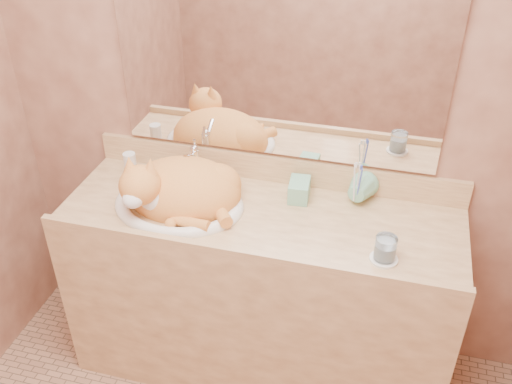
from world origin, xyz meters
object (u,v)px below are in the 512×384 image
(sink_basin, at_px, (178,189))
(toothbrush_cup, at_px, (356,196))
(cat, at_px, (178,187))
(vanity_counter, at_px, (259,294))
(soap_dispenser, at_px, (298,188))
(water_glass, at_px, (385,248))

(sink_basin, xyz_separation_m, toothbrush_cup, (0.69, 0.17, -0.03))
(sink_basin, distance_m, cat, 0.01)
(vanity_counter, xyz_separation_m, soap_dispenser, (0.13, 0.10, 0.52))
(sink_basin, relative_size, water_glass, 5.73)
(cat, bearing_deg, soap_dispenser, 6.51)
(cat, bearing_deg, vanity_counter, -4.73)
(cat, relative_size, soap_dispenser, 2.58)
(toothbrush_cup, bearing_deg, sink_basin, -166.03)
(sink_basin, bearing_deg, cat, 88.94)
(sink_basin, height_order, soap_dispenser, soap_dispenser)
(soap_dispenser, distance_m, water_glass, 0.44)
(soap_dispenser, bearing_deg, toothbrush_cup, 8.89)
(cat, relative_size, water_glass, 5.19)
(soap_dispenser, xyz_separation_m, toothbrush_cup, (0.22, 0.05, -0.04))
(vanity_counter, height_order, soap_dispenser, soap_dispenser)
(vanity_counter, bearing_deg, toothbrush_cup, 22.97)
(toothbrush_cup, height_order, water_glass, toothbrush_cup)
(cat, height_order, toothbrush_cup, cat)
(cat, distance_m, toothbrush_cup, 0.71)
(toothbrush_cup, bearing_deg, cat, -166.79)
(sink_basin, relative_size, toothbrush_cup, 4.42)
(cat, bearing_deg, toothbrush_cup, 6.65)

